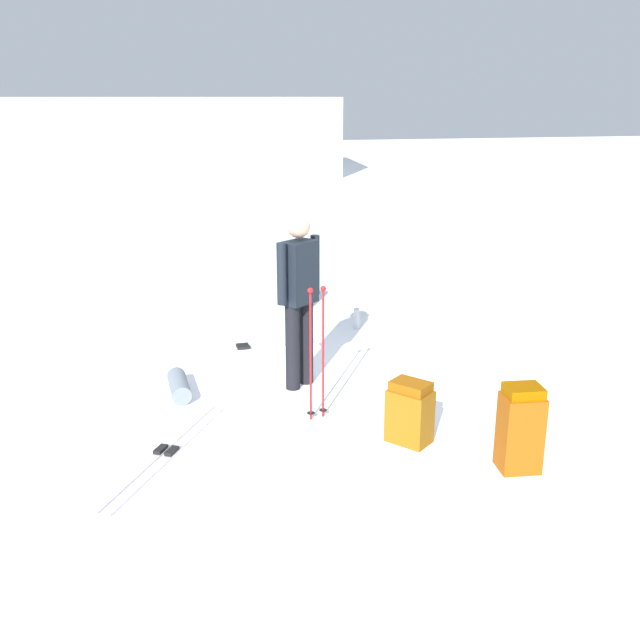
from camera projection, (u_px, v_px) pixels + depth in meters
The scene contains 11 objects.
ground_plane at pixel (320, 388), 7.08m from camera, with size 80.00×80.00×0.00m, color white.
distant_snow_ridge at pixel (126, 136), 25.94m from camera, with size 14.96×5.00×2.70m, color white.
skier_standing at pixel (299, 292), 6.86m from camera, with size 0.47×0.38×1.70m.
ski_pair_near at pixel (166, 453), 5.77m from camera, with size 1.08×1.68×0.05m.
ski_pair_far at pixel (243, 348), 8.16m from camera, with size 1.77×0.26×0.05m.
backpack_large_dark at pixel (410, 413), 5.91m from camera, with size 0.40×0.42×0.53m.
backpack_bright at pixel (298, 289), 9.45m from camera, with size 0.35×0.37×0.66m.
backpack_small_spare at pixel (520, 429), 5.45m from camera, with size 0.33×0.28×0.68m.
ski_poles_planted_near at pixel (317, 346), 6.23m from camera, with size 0.19×0.11×1.21m.
sleeping_mat_rolled at pixel (179, 386), 6.90m from camera, with size 0.18×0.18×0.55m, color slate.
thermos_bottle at pixel (356, 319), 8.83m from camera, with size 0.07×0.07×0.26m, color #B8B7C4.
Camera 1 is at (-1.50, -6.39, 2.74)m, focal length 40.48 mm.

